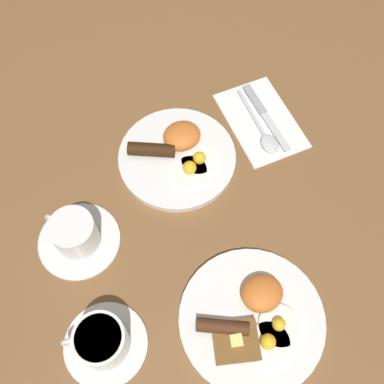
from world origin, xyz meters
name	(u,v)px	position (x,y,z in m)	size (l,w,h in m)	color
ground_plane	(177,160)	(0.00, 0.00, 0.00)	(3.00, 3.00, 0.00)	brown
breakfast_plate_near	(178,154)	(0.00, 0.00, 0.01)	(0.24, 0.24, 0.05)	white
breakfast_plate_far	(252,319)	(0.01, 0.35, 0.01)	(0.25, 0.25, 0.05)	white
teacup_near	(75,235)	(0.24, 0.08, 0.03)	(0.15, 0.15, 0.07)	white
teacup_far	(102,342)	(0.26, 0.28, 0.03)	(0.14, 0.14, 0.07)	white
napkin	(261,120)	(-0.20, -0.01, 0.00)	(0.13, 0.20, 0.01)	white
knife	(264,113)	(-0.21, -0.02, 0.01)	(0.02, 0.19, 0.01)	silver
spoon	(266,137)	(-0.19, 0.03, 0.01)	(0.04, 0.18, 0.01)	silver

